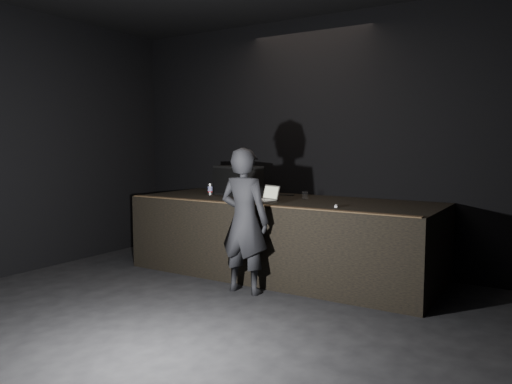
{
  "coord_description": "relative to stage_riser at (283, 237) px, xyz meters",
  "views": [
    {
      "loc": [
        3.14,
        -2.98,
        1.72
      ],
      "look_at": [
        -0.16,
        2.3,
        1.12
      ],
      "focal_mm": 35.0,
      "sensor_mm": 36.0,
      "label": 1
    }
  ],
  "objects": [
    {
      "name": "ground",
      "position": [
        0.0,
        -2.73,
        -0.5
      ],
      "size": [
        7.0,
        7.0,
        0.0
      ],
      "primitive_type": "plane",
      "color": "black",
      "rests_on": "ground"
    },
    {
      "name": "room_walls",
      "position": [
        0.0,
        -2.73,
        1.52
      ],
      "size": [
        6.1,
        7.1,
        3.52
      ],
      "color": "black",
      "rests_on": "ground"
    },
    {
      "name": "stage_riser",
      "position": [
        0.0,
        0.0,
        0.0
      ],
      "size": [
        4.0,
        1.5,
        1.0
      ],
      "primitive_type": "cube",
      "color": "black",
      "rests_on": "ground"
    },
    {
      "name": "riser_lip",
      "position": [
        0.0,
        -0.71,
        0.51
      ],
      "size": [
        3.92,
        0.1,
        0.01
      ],
      "primitive_type": "cube",
      "color": "brown",
      "rests_on": "stage_riser"
    },
    {
      "name": "stage_monitor",
      "position": [
        -0.84,
        0.17,
        0.71
      ],
      "size": [
        0.72,
        0.61,
        0.41
      ],
      "rotation": [
        0.0,
        0.0,
        -0.3
      ],
      "color": "black",
      "rests_on": "stage_riser"
    },
    {
      "name": "cable",
      "position": [
        -0.52,
        0.37,
        0.51
      ],
      "size": [
        0.85,
        0.25,
        0.02
      ],
      "primitive_type": "cylinder",
      "rotation": [
        0.0,
        1.57,
        0.27
      ],
      "color": "black",
      "rests_on": "stage_riser"
    },
    {
      "name": "laptop",
      "position": [
        -0.1,
        -0.24,
        0.55
      ],
      "size": [
        0.35,
        0.33,
        0.19
      ],
      "rotation": [
        0.0,
        0.0,
        -0.32
      ],
      "color": "silver",
      "rests_on": "stage_riser"
    },
    {
      "name": "beer_can",
      "position": [
        -1.18,
        -0.04,
        0.58
      ],
      "size": [
        0.07,
        0.07,
        0.16
      ],
      "color": "silver",
      "rests_on": "stage_riser"
    },
    {
      "name": "plastic_cup",
      "position": [
        0.22,
        0.19,
        0.55
      ],
      "size": [
        0.08,
        0.08,
        0.1
      ],
      "primitive_type": "cylinder",
      "color": "white",
      "rests_on": "stage_riser"
    },
    {
      "name": "wii_remote",
      "position": [
        0.9,
        -0.38,
        0.51
      ],
      "size": [
        0.08,
        0.13,
        0.02
      ],
      "primitive_type": "cube",
      "rotation": [
        0.0,
        0.0,
        0.37
      ],
      "color": "silver",
      "rests_on": "stage_riser"
    },
    {
      "name": "person",
      "position": [
        0.01,
        -0.95,
        0.34
      ],
      "size": [
        0.62,
        0.41,
        1.68
      ],
      "primitive_type": "imported",
      "rotation": [
        0.0,
        0.0,
        3.16
      ],
      "color": "black",
      "rests_on": "ground"
    }
  ]
}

